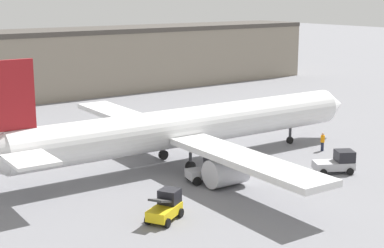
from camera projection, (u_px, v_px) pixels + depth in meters
ground_plane at (192, 162)px, 53.95m from camera, size 400.00×400.00×0.00m
terminal_building at (88, 61)px, 90.81m from camera, size 81.57×10.57×9.92m
airplane at (183, 129)px, 52.71m from camera, size 40.61×35.65×10.42m
ground_crew_worker at (323, 141)px, 57.61m from camera, size 0.40×0.40×1.83m
baggage_tug at (337, 162)px, 50.73m from camera, size 3.77×3.17×1.93m
belt_loader_truck at (166, 207)px, 40.07m from camera, size 3.24×2.81×1.99m
pushback_tug at (208, 170)px, 48.35m from camera, size 3.21×2.31×2.12m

